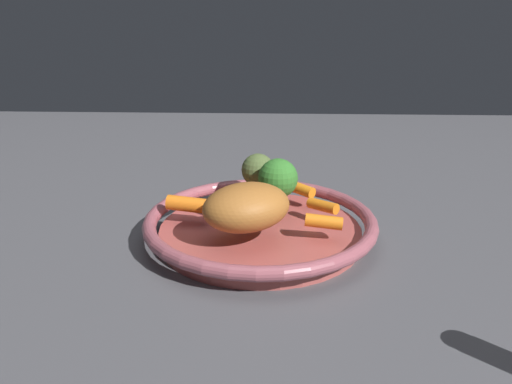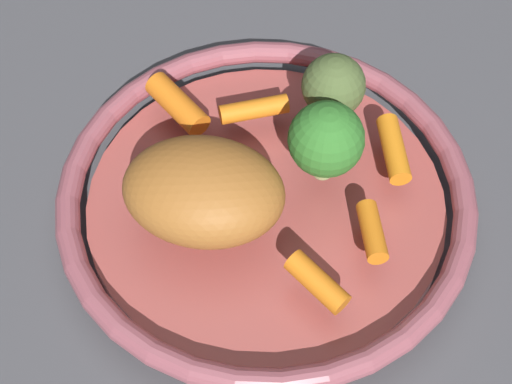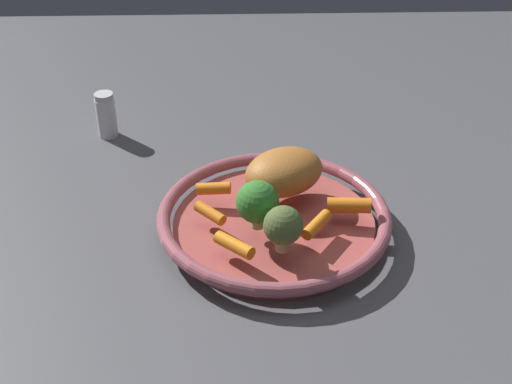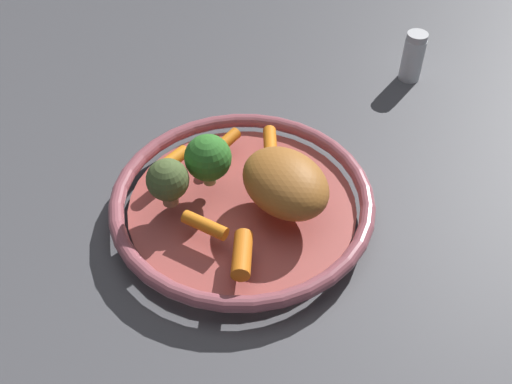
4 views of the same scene
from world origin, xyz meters
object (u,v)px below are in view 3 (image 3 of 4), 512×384
roast_chicken_piece (284,172)px  baby_carrot_center (213,188)px  baby_carrot_back (234,245)px  baby_carrot_right (317,225)px  broccoli_floret_small (283,226)px  broccoli_floret_mid (258,202)px  serving_bowl (274,220)px  baby_carrot_near_rim (349,205)px  salt_shaker (106,115)px  baby_carrot_left (210,213)px

roast_chicken_piece → baby_carrot_center: roast_chicken_piece is taller
baby_carrot_back → baby_carrot_right: (-0.04, 0.11, -0.00)m
broccoli_floret_small → broccoli_floret_mid: bearing=-147.5°
roast_chicken_piece → baby_carrot_back: bearing=-27.5°
roast_chicken_piece → baby_carrot_center: bearing=-86.0°
serving_bowl → broccoli_floret_mid: 0.08m
baby_carrot_near_rim → salt_shaker: size_ratio=0.74×
baby_carrot_center → baby_carrot_right: baby_carrot_center is taller
serving_bowl → baby_carrot_center: 0.10m
serving_bowl → baby_carrot_left: 0.10m
roast_chicken_piece → baby_carrot_left: size_ratio=2.48×
baby_carrot_near_rim → broccoli_floret_small: broccoli_floret_small is taller
baby_carrot_center → broccoli_floret_small: bearing=35.1°
salt_shaker → baby_carrot_left: bearing=31.5°
roast_chicken_piece → baby_carrot_right: size_ratio=2.11×
baby_carrot_center → baby_carrot_right: bearing=57.1°
broccoli_floret_small → broccoli_floret_mid: broccoli_floret_mid is taller
serving_bowl → broccoli_floret_mid: (0.04, -0.02, 0.06)m
baby_carrot_left → baby_carrot_right: 0.15m
roast_chicken_piece → salt_shaker: size_ratio=1.47×
baby_carrot_back → salt_shaker: bearing=-149.8°
baby_carrot_center → broccoli_floret_mid: bearing=36.5°
baby_carrot_center → broccoli_floret_mid: broccoli_floret_mid is taller
baby_carrot_center → salt_shaker: (-0.25, -0.19, -0.01)m
roast_chicken_piece → broccoli_floret_mid: 0.10m
baby_carrot_right → broccoli_floret_mid: bearing=-95.8°
serving_bowl → baby_carrot_near_rim: (0.01, 0.10, 0.03)m
baby_carrot_left → baby_carrot_back: 0.08m
baby_carrot_back → broccoli_floret_small: bearing=91.2°
baby_carrot_left → baby_carrot_back: size_ratio=0.83×
baby_carrot_left → broccoli_floret_mid: (0.02, 0.07, 0.03)m
baby_carrot_back → baby_carrot_near_rim: 0.18m
serving_bowl → broccoli_floret_small: 0.10m
serving_bowl → broccoli_floret_mid: size_ratio=4.71×
baby_carrot_center → broccoli_floret_small: broccoli_floret_small is taller
baby_carrot_back → serving_bowl: bearing=147.8°
salt_shaker → roast_chicken_piece: bearing=50.7°
roast_chicken_piece → baby_carrot_center: size_ratio=2.43×
baby_carrot_center → broccoli_floret_small: size_ratio=0.77×
baby_carrot_near_rim → broccoli_floret_small: (0.08, -0.10, 0.03)m
roast_chicken_piece → baby_carrot_right: roast_chicken_piece is taller
broccoli_floret_small → broccoli_floret_mid: (-0.05, -0.03, 0.00)m
broccoli_floret_mid → salt_shaker: broccoli_floret_mid is taller
baby_carrot_back → broccoli_floret_small: 0.07m
serving_bowl → broccoli_floret_mid: bearing=-32.1°
baby_carrot_back → salt_shaker: salt_shaker is taller
broccoli_floret_small → baby_carrot_left: bearing=-126.8°
baby_carrot_left → baby_carrot_right: (0.03, 0.15, 0.00)m
broccoli_floret_mid → baby_carrot_near_rim: bearing=103.8°
serving_bowl → baby_carrot_right: 0.08m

